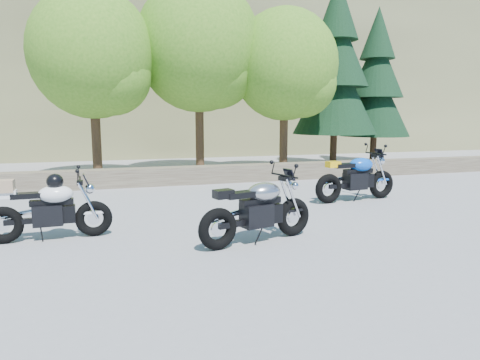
# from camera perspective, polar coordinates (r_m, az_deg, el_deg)

# --- Properties ---
(ground) EXTENTS (90.00, 90.00, 0.00)m
(ground) POSITION_cam_1_polar(r_m,az_deg,el_deg) (7.22, 0.81, -7.10)
(ground) COLOR gray
(ground) RESTS_ON ground
(stone_wall) EXTENTS (22.00, 0.55, 0.50)m
(stone_wall) POSITION_cam_1_polar(r_m,az_deg,el_deg) (12.42, -6.98, 0.63)
(stone_wall) COLOR brown
(stone_wall) RESTS_ON ground
(hillside) EXTENTS (80.00, 30.00, 15.00)m
(hillside) POSITION_cam_1_polar(r_m,az_deg,el_deg) (35.43, -8.89, 17.47)
(hillside) COLOR brown
(hillside) RESTS_ON ground
(tree_decid_left) EXTENTS (3.67, 3.67, 5.62)m
(tree_decid_left) POSITION_cam_1_polar(r_m,az_deg,el_deg) (13.86, -18.64, 15.11)
(tree_decid_left) COLOR #382314
(tree_decid_left) RESTS_ON ground
(tree_decid_mid) EXTENTS (4.08, 4.08, 6.24)m
(tree_decid_mid) POSITION_cam_1_polar(r_m,az_deg,el_deg) (14.62, -5.07, 16.74)
(tree_decid_mid) COLOR #382314
(tree_decid_mid) RESTS_ON ground
(tree_decid_right) EXTENTS (3.54, 3.54, 5.41)m
(tree_decid_right) POSITION_cam_1_polar(r_m,az_deg,el_deg) (14.83, 6.46, 14.50)
(tree_decid_right) COLOR #382314
(tree_decid_right) RESTS_ON ground
(conifer_near) EXTENTS (3.17, 3.17, 7.06)m
(conifer_near) POSITION_cam_1_polar(r_m,az_deg,el_deg) (17.08, 12.66, 14.17)
(conifer_near) COLOR #382314
(conifer_near) RESTS_ON ground
(conifer_far) EXTENTS (2.82, 2.82, 6.27)m
(conifer_far) POSITION_cam_1_polar(r_m,az_deg,el_deg) (18.71, 17.69, 12.21)
(conifer_far) COLOR #382314
(conifer_far) RESTS_ON ground
(silver_bike) EXTENTS (2.01, 0.79, 1.03)m
(silver_bike) POSITION_cam_1_polar(r_m,az_deg,el_deg) (6.61, 2.47, -4.12)
(silver_bike) COLOR black
(silver_bike) RESTS_ON ground
(white_bike) EXTENTS (1.90, 0.60, 1.05)m
(white_bike) POSITION_cam_1_polar(r_m,az_deg,el_deg) (7.37, -24.19, -3.40)
(white_bike) COLOR black
(white_bike) RESTS_ON ground
(blue_bike) EXTENTS (2.18, 0.69, 1.09)m
(blue_bike) POSITION_cam_1_polar(r_m,az_deg,el_deg) (10.20, 15.27, 0.27)
(blue_bike) COLOR black
(blue_bike) RESTS_ON ground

